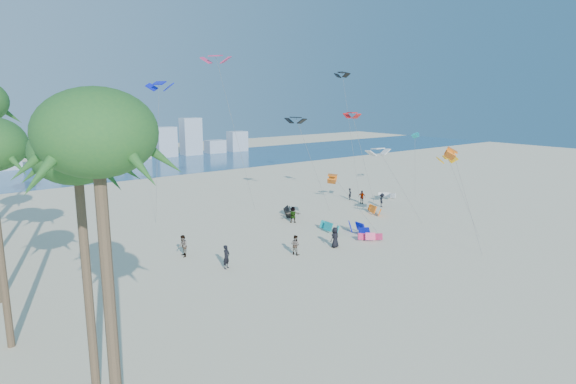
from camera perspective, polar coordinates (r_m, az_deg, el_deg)
ground at (r=34.29m, az=12.85°, el=-12.20°), size 220.00×220.00×0.00m
ocean at (r=95.83m, az=-22.56°, el=2.33°), size 220.00×220.00×0.00m
kitesurfer_near at (r=39.06m, az=-7.23°, el=-7.55°), size 0.83×0.73×1.91m
kitesurfer_mid at (r=42.03m, az=0.86°, el=-6.21°), size 0.88×1.00×1.73m
kitesurfers_far at (r=51.78m, az=3.10°, el=-2.83°), size 28.71×14.35×1.87m
grounded_kites at (r=52.91m, az=6.72°, el=-3.06°), size 18.70×14.87×0.99m
flying_kites at (r=55.62m, az=3.41°, el=9.35°), size 37.16×32.15×18.65m
distant_skyline at (r=104.80m, az=-24.80°, el=4.55°), size 85.00×3.00×8.40m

